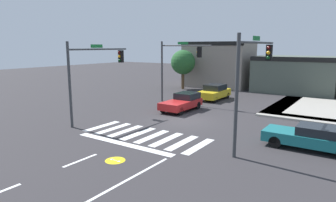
{
  "coord_description": "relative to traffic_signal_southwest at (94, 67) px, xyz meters",
  "views": [
    {
      "loc": [
        11.1,
        -18.39,
        5.43
      ],
      "look_at": [
        -1.46,
        0.19,
        1.27
      ],
      "focal_mm": 31.89,
      "sensor_mm": 36.0,
      "label": 1
    }
  ],
  "objects": [
    {
      "name": "lane_markings",
      "position": [
        6.39,
        -7.79,
        -3.93
      ],
      "size": [
        6.8,
        18.75,
        0.01
      ],
      "color": "white",
      "rests_on": "ground_plane"
    },
    {
      "name": "ground_plane",
      "position": [
        5.24,
        3.64,
        -3.94
      ],
      "size": [
        120.0,
        120.0,
        0.0
      ],
      "primitive_type": "plane",
      "color": "#302D30"
    },
    {
      "name": "car_yellow",
      "position": [
        3.37,
        12.9,
        -3.16
      ],
      "size": [
        1.9,
        4.36,
        1.54
      ],
      "rotation": [
        0.0,
        0.0,
        -1.57
      ],
      "color": "gold",
      "rests_on": "ground_plane"
    },
    {
      "name": "roadside_tree",
      "position": [
        -3.26,
        17.64,
        -0.56
      ],
      "size": [
        3.07,
        3.07,
        4.93
      ],
      "color": "#4C3823",
      "rests_on": "ground_plane"
    },
    {
      "name": "traffic_signal_southwest",
      "position": [
        0.0,
        0.0,
        0.0
      ],
      "size": [
        0.32,
        5.67,
        5.72
      ],
      "rotation": [
        0.0,
        0.0,
        1.57
      ],
      "color": "#383A3D",
      "rests_on": "ground_plane"
    },
    {
      "name": "car_teal",
      "position": [
        14.18,
        2.03,
        -3.26
      ],
      "size": [
        4.72,
        1.79,
        1.32
      ],
      "rotation": [
        0.0,
        0.0,
        3.14
      ],
      "color": "#196B70",
      "rests_on": "ground_plane"
    },
    {
      "name": "curb_corner_northeast",
      "position": [
        13.73,
        13.05,
        -3.86
      ],
      "size": [
        10.0,
        10.6,
        0.15
      ],
      "color": "#9E998E",
      "rests_on": "ground_plane"
    },
    {
      "name": "traffic_signal_northwest",
      "position": [
        1.31,
        9.14,
        0.15
      ],
      "size": [
        5.35,
        0.32,
        5.86
      ],
      "color": "#383A3D",
      "rests_on": "ground_plane"
    },
    {
      "name": "crosswalk_near",
      "position": [
        5.24,
        -0.86,
        -3.93
      ],
      "size": [
        8.0,
        3.05,
        0.01
      ],
      "color": "silver",
      "rests_on": "ground_plane"
    },
    {
      "name": "bike_detector_marking",
      "position": [
        6.63,
        -4.93,
        -3.93
      ],
      "size": [
        0.98,
        0.98,
        0.01
      ],
      "color": "yellow",
      "rests_on": "ground_plane"
    },
    {
      "name": "traffic_signal_southeast",
      "position": [
        11.19,
        0.89,
        0.27
      ],
      "size": [
        0.32,
        5.77,
        6.03
      ],
      "rotation": [
        0.0,
        0.0,
        1.57
      ],
      "color": "#383A3D",
      "rests_on": "ground_plane"
    },
    {
      "name": "car_red",
      "position": [
        3.38,
        6.62,
        -3.22
      ],
      "size": [
        1.9,
        4.23,
        1.42
      ],
      "rotation": [
        0.0,
        0.0,
        -1.57
      ],
      "color": "red",
      "rests_on": "ground_plane"
    },
    {
      "name": "storefront_row",
      "position": [
        8.05,
        22.54,
        -1.4
      ],
      "size": [
        26.92,
        6.28,
        5.97
      ],
      "color": "gray",
      "rests_on": "ground_plane"
    }
  ]
}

